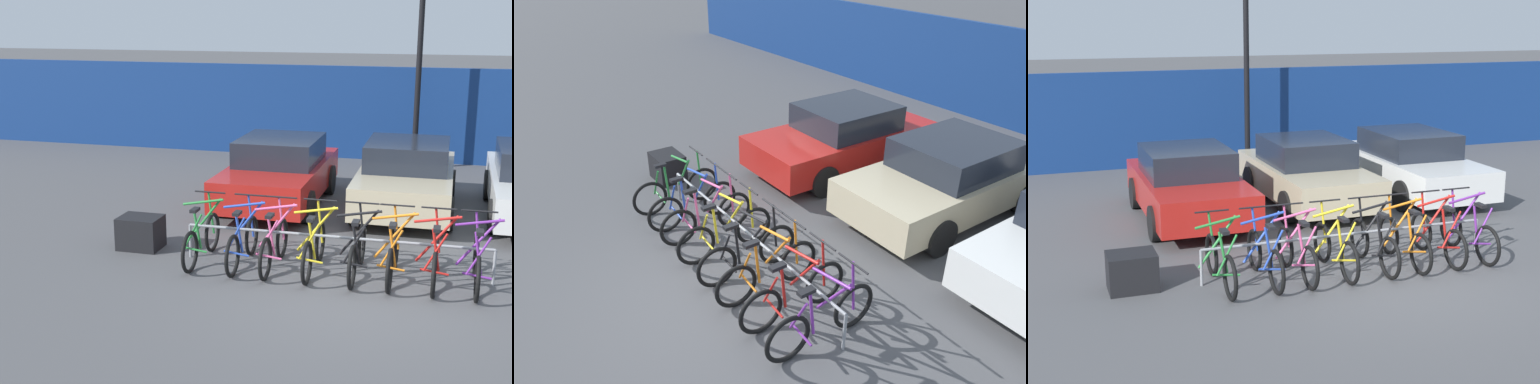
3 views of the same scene
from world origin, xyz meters
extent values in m
plane|color=#4C4C4F|center=(0.00, 0.00, 0.00)|extent=(120.00, 120.00, 0.00)
cube|color=navy|center=(0.00, 9.50, 1.25)|extent=(36.00, 0.16, 2.49)
cylinder|color=gray|center=(-0.48, 0.68, 0.55)|extent=(4.71, 0.04, 0.04)
cylinder|color=gray|center=(-2.84, 0.68, 0.28)|extent=(0.04, 0.04, 0.55)
cylinder|color=gray|center=(1.88, 0.68, 0.28)|extent=(0.04, 0.04, 0.55)
torus|color=black|center=(-2.59, 0.00, 0.33)|extent=(0.06, 0.66, 0.66)
torus|color=black|center=(-2.59, 1.05, 0.33)|extent=(0.06, 0.66, 0.66)
cylinder|color=#288438|center=(-2.59, 0.68, 0.65)|extent=(0.60, 0.04, 0.76)
cylinder|color=#288438|center=(-2.59, 0.63, 0.96)|extent=(0.68, 0.04, 0.16)
cylinder|color=#288438|center=(-2.59, 0.35, 0.59)|extent=(0.14, 0.04, 0.63)
cylinder|color=#288438|center=(-2.59, 0.15, 0.61)|extent=(0.32, 0.03, 0.58)
cylinder|color=#288438|center=(-2.59, 0.20, 0.31)|extent=(0.40, 0.03, 0.08)
cylinder|color=#288438|center=(-2.59, 1.01, 0.68)|extent=(0.12, 0.04, 0.69)
cylinder|color=black|center=(-2.59, 0.97, 1.04)|extent=(0.52, 0.03, 0.03)
cube|color=black|center=(-2.59, 0.25, 0.93)|extent=(0.10, 0.22, 0.05)
torus|color=black|center=(-1.90, 0.00, 0.33)|extent=(0.06, 0.66, 0.66)
torus|color=black|center=(-1.90, 1.05, 0.33)|extent=(0.06, 0.66, 0.66)
cylinder|color=#284CB7|center=(-1.90, 0.68, 0.65)|extent=(0.60, 0.04, 0.76)
cylinder|color=#284CB7|center=(-1.90, 0.63, 0.96)|extent=(0.68, 0.04, 0.16)
cylinder|color=#284CB7|center=(-1.90, 0.35, 0.59)|extent=(0.14, 0.04, 0.63)
cylinder|color=#284CB7|center=(-1.90, 0.15, 0.61)|extent=(0.32, 0.03, 0.58)
cylinder|color=#284CB7|center=(-1.90, 0.20, 0.31)|extent=(0.40, 0.03, 0.08)
cylinder|color=#284CB7|center=(-1.90, 1.01, 0.68)|extent=(0.12, 0.04, 0.69)
cylinder|color=black|center=(-1.90, 0.97, 1.04)|extent=(0.52, 0.03, 0.03)
cube|color=black|center=(-1.90, 0.25, 0.93)|extent=(0.10, 0.22, 0.05)
torus|color=black|center=(-1.39, 0.00, 0.33)|extent=(0.06, 0.66, 0.66)
torus|color=black|center=(-1.39, 1.05, 0.33)|extent=(0.06, 0.66, 0.66)
cylinder|color=#E55993|center=(-1.39, 0.68, 0.65)|extent=(0.60, 0.04, 0.76)
cylinder|color=#E55993|center=(-1.39, 0.63, 0.96)|extent=(0.68, 0.04, 0.16)
cylinder|color=#E55993|center=(-1.39, 0.35, 0.59)|extent=(0.14, 0.04, 0.63)
cylinder|color=#E55993|center=(-1.39, 0.15, 0.61)|extent=(0.32, 0.03, 0.58)
cylinder|color=#E55993|center=(-1.39, 0.20, 0.31)|extent=(0.40, 0.03, 0.08)
cylinder|color=#E55993|center=(-1.39, 1.01, 0.68)|extent=(0.12, 0.04, 0.69)
cylinder|color=black|center=(-1.39, 0.97, 1.04)|extent=(0.52, 0.03, 0.03)
cube|color=black|center=(-1.39, 0.25, 0.93)|extent=(0.10, 0.22, 0.05)
torus|color=black|center=(-0.76, 0.00, 0.33)|extent=(0.06, 0.66, 0.66)
torus|color=black|center=(-0.76, 1.05, 0.33)|extent=(0.06, 0.66, 0.66)
cylinder|color=yellow|center=(-0.76, 0.68, 0.65)|extent=(0.60, 0.04, 0.76)
cylinder|color=yellow|center=(-0.76, 0.63, 0.96)|extent=(0.68, 0.04, 0.16)
cylinder|color=yellow|center=(-0.76, 0.35, 0.59)|extent=(0.14, 0.04, 0.63)
cylinder|color=yellow|center=(-0.76, 0.15, 0.61)|extent=(0.32, 0.03, 0.58)
cylinder|color=yellow|center=(-0.76, 0.20, 0.31)|extent=(0.40, 0.03, 0.08)
cylinder|color=yellow|center=(-0.76, 1.01, 0.68)|extent=(0.12, 0.04, 0.69)
cylinder|color=black|center=(-0.76, 0.97, 1.04)|extent=(0.52, 0.03, 0.03)
cube|color=black|center=(-0.76, 0.25, 0.93)|extent=(0.10, 0.22, 0.05)
torus|color=black|center=(-0.10, 0.00, 0.33)|extent=(0.06, 0.66, 0.66)
torus|color=black|center=(-0.10, 1.05, 0.33)|extent=(0.06, 0.66, 0.66)
cylinder|color=black|center=(-0.10, 0.68, 0.65)|extent=(0.60, 0.04, 0.76)
cylinder|color=black|center=(-0.10, 0.63, 0.96)|extent=(0.68, 0.04, 0.16)
cylinder|color=black|center=(-0.10, 0.35, 0.59)|extent=(0.14, 0.04, 0.63)
cylinder|color=black|center=(-0.10, 0.15, 0.61)|extent=(0.32, 0.03, 0.58)
cylinder|color=black|center=(-0.10, 0.20, 0.31)|extent=(0.40, 0.03, 0.08)
cylinder|color=black|center=(-0.10, 1.01, 0.68)|extent=(0.12, 0.04, 0.69)
cylinder|color=black|center=(-0.10, 0.97, 1.04)|extent=(0.52, 0.03, 0.03)
cube|color=black|center=(-0.10, 0.25, 0.93)|extent=(0.10, 0.22, 0.05)
torus|color=black|center=(0.43, 0.00, 0.33)|extent=(0.06, 0.66, 0.66)
torus|color=black|center=(0.43, 1.05, 0.33)|extent=(0.06, 0.66, 0.66)
cylinder|color=orange|center=(0.43, 0.68, 0.65)|extent=(0.60, 0.04, 0.76)
cylinder|color=orange|center=(0.43, 0.63, 0.96)|extent=(0.68, 0.04, 0.16)
cylinder|color=orange|center=(0.43, 0.35, 0.59)|extent=(0.14, 0.04, 0.63)
cylinder|color=orange|center=(0.43, 0.15, 0.61)|extent=(0.32, 0.03, 0.58)
cylinder|color=orange|center=(0.43, 0.20, 0.31)|extent=(0.40, 0.03, 0.08)
cylinder|color=orange|center=(0.43, 1.01, 0.68)|extent=(0.12, 0.04, 0.69)
cylinder|color=black|center=(0.43, 0.97, 1.04)|extent=(0.52, 0.03, 0.03)
cube|color=black|center=(0.43, 0.25, 0.93)|extent=(0.10, 0.22, 0.05)
torus|color=black|center=(1.04, 0.00, 0.33)|extent=(0.06, 0.66, 0.66)
torus|color=black|center=(1.04, 1.05, 0.33)|extent=(0.06, 0.66, 0.66)
cylinder|color=red|center=(1.04, 0.68, 0.65)|extent=(0.60, 0.04, 0.76)
cylinder|color=red|center=(1.04, 0.63, 0.96)|extent=(0.68, 0.04, 0.16)
cylinder|color=red|center=(1.04, 0.35, 0.59)|extent=(0.14, 0.04, 0.63)
cylinder|color=red|center=(1.04, 0.15, 0.61)|extent=(0.32, 0.03, 0.58)
cylinder|color=red|center=(1.04, 0.20, 0.31)|extent=(0.40, 0.03, 0.08)
cylinder|color=red|center=(1.04, 1.01, 0.68)|extent=(0.12, 0.04, 0.69)
cylinder|color=black|center=(1.04, 0.97, 1.04)|extent=(0.52, 0.03, 0.03)
cube|color=black|center=(1.04, 0.25, 0.93)|extent=(0.10, 0.22, 0.05)
torus|color=black|center=(1.63, 0.00, 0.33)|extent=(0.06, 0.66, 0.66)
torus|color=black|center=(1.63, 1.05, 0.33)|extent=(0.06, 0.66, 0.66)
cylinder|color=#752D99|center=(1.63, 0.68, 0.65)|extent=(0.60, 0.04, 0.76)
cylinder|color=#752D99|center=(1.63, 0.63, 0.96)|extent=(0.68, 0.04, 0.16)
cylinder|color=#752D99|center=(1.63, 0.35, 0.59)|extent=(0.14, 0.04, 0.63)
cylinder|color=#752D99|center=(1.63, 0.15, 0.61)|extent=(0.32, 0.03, 0.58)
cylinder|color=#752D99|center=(1.63, 0.20, 0.31)|extent=(0.40, 0.03, 0.08)
cylinder|color=#752D99|center=(1.63, 1.01, 0.68)|extent=(0.12, 0.04, 0.69)
cylinder|color=black|center=(1.63, 0.97, 1.04)|extent=(0.52, 0.03, 0.03)
cube|color=black|center=(1.63, 0.25, 0.93)|extent=(0.10, 0.22, 0.05)
cube|color=red|center=(-2.24, 4.24, 0.57)|extent=(1.80, 4.05, 0.62)
cube|color=#1E232D|center=(-2.24, 4.34, 1.14)|extent=(1.58, 1.86, 0.52)
cylinder|color=black|center=(-3.10, 5.41, 0.32)|extent=(0.20, 0.64, 0.64)
cylinder|color=black|center=(-1.39, 5.41, 0.32)|extent=(0.20, 0.64, 0.64)
cylinder|color=black|center=(-3.10, 3.06, 0.32)|extent=(0.20, 0.64, 0.64)
cylinder|color=black|center=(-1.39, 3.06, 0.32)|extent=(0.20, 0.64, 0.64)
cube|color=#C1B28E|center=(0.32, 4.48, 0.57)|extent=(1.80, 4.06, 0.62)
cube|color=#1E232D|center=(0.32, 4.58, 1.14)|extent=(1.58, 1.87, 0.52)
cylinder|color=black|center=(-0.53, 5.66, 0.32)|extent=(0.20, 0.64, 0.64)
cylinder|color=black|center=(1.18, 5.66, 0.32)|extent=(0.20, 0.64, 0.64)
cylinder|color=black|center=(-0.53, 3.30, 0.32)|extent=(0.20, 0.64, 0.64)
cylinder|color=black|center=(1.18, 3.30, 0.32)|extent=(0.20, 0.64, 0.64)
cylinder|color=black|center=(1.97, 5.85, 0.32)|extent=(0.20, 0.64, 0.64)
cylinder|color=black|center=(1.97, 3.34, 0.32)|extent=(0.20, 0.64, 0.64)
cylinder|color=black|center=(0.24, 8.50, 2.62)|extent=(0.14, 0.14, 5.24)
cube|color=black|center=(-3.81, 0.88, 0.28)|extent=(0.70, 0.56, 0.55)
camera|label=1|loc=(1.18, -9.66, 3.90)|focal=50.00mm
camera|label=2|loc=(5.15, -2.66, 4.64)|focal=35.00mm
camera|label=3|loc=(-5.01, -9.00, 3.86)|focal=50.00mm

